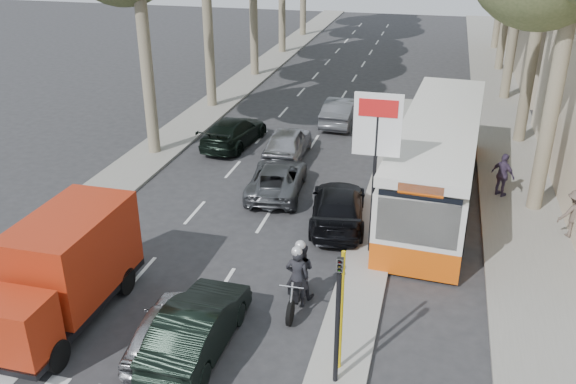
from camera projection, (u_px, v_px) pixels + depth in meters
name	position (u px, v px, depth m)	size (l,w,h in m)	color
ground	(230.00, 328.00, 16.97)	(120.00, 120.00, 0.00)	#28282B
sidewalk_right	(500.00, 102.00, 37.04)	(3.20, 70.00, 0.12)	gray
median_left	(254.00, 75.00, 43.41)	(2.40, 64.00, 0.12)	gray
traffic_island	(388.00, 183.00, 25.90)	(1.50, 26.00, 0.16)	gray
billboard	(376.00, 152.00, 19.10)	(1.50, 12.10, 5.60)	yellow
traffic_light_island	(338.00, 301.00, 13.89)	(0.16, 0.41, 3.60)	black
silver_hatchback	(166.00, 328.00, 16.00)	(1.44, 3.58, 1.22)	#93949A
dark_hatchback	(198.00, 326.00, 15.90)	(1.52, 4.37, 1.44)	black
queue_car_a	(277.00, 179.00, 24.95)	(2.09, 4.52, 1.26)	#4C4F54
queue_car_b	(338.00, 206.00, 22.44)	(1.95, 4.79, 1.39)	black
queue_car_c	(287.00, 143.00, 28.48)	(1.78, 4.42, 1.51)	#A3A5AB
queue_car_d	(342.00, 111.00, 33.12)	(1.57, 4.51, 1.48)	#54565C
queue_car_e	(234.00, 132.00, 30.10)	(1.96, 4.83, 1.40)	black
red_truck	(63.00, 270.00, 16.82)	(2.16, 5.58, 2.97)	black
city_bus	(438.00, 157.00, 23.98)	(3.67, 13.06, 3.40)	#D7500B
motorcycle	(299.00, 275.00, 17.74)	(0.86, 2.39, 2.03)	black
pedestrian_near	(503.00, 175.00, 24.31)	(1.05, 0.51, 1.79)	#453753
pedestrian_far	(575.00, 214.00, 21.22)	(1.14, 0.50, 1.76)	brown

